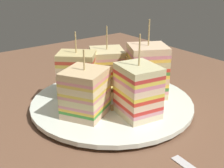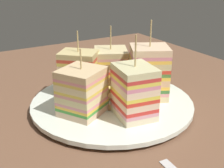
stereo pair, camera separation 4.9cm
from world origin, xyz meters
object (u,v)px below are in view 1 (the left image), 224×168
Objects in this scene: sandwich_wedge_3 at (107,68)px; chip_pile at (99,93)px; sandwich_wedge_2 at (147,71)px; sandwich_wedge_4 at (77,74)px; sandwich_wedge_0 at (85,93)px; plate at (112,103)px; sandwich_wedge_1 at (138,91)px.

sandwich_wedge_3 is 1.58× the size of chip_pile.
sandwich_wedge_2 reaches higher than sandwich_wedge_4.
sandwich_wedge_0 reaches higher than chip_pile.
chip_pile reaches higher than plate.
sandwich_wedge_3 is (-7.48, -3.07, -0.90)cm from sandwich_wedge_2.
sandwich_wedge_0 is at bearing -25.55° from sandwich_wedge_3.
plate is 7.64cm from sandwich_wedge_0.
sandwich_wedge_3 reaches higher than plate.
chip_pile is (3.85, 1.82, -2.61)cm from sandwich_wedge_4.
sandwich_wedge_1 is 12.49cm from sandwich_wedge_3.
sandwich_wedge_1 is 7.76cm from sandwich_wedge_2.
sandwich_wedge_4 is at bearing 25.06° from sandwich_wedge_1.
sandwich_wedge_3 is (-5.64, 3.10, 4.10)cm from plate.
sandwich_wedge_2 is at bearing -44.28° from sandwich_wedge_1.
sandwich_wedge_4 is (-7.03, 2.82, 0.26)cm from sandwich_wedge_0.
sandwich_wedge_0 is at bearing -69.71° from sandwich_wedge_4.
sandwich_wedge_3 is at bearing -5.38° from sandwich_wedge_1.
sandwich_wedge_1 is at bearing 64.62° from sandwich_wedge_2.
sandwich_wedge_4 is (-5.46, -3.42, 4.38)cm from plate.
sandwich_wedge_1 is 1.11× the size of sandwich_wedge_4.
sandwich_wedge_4 is 5.00cm from chip_pile.
sandwich_wedge_0 is 11.80cm from sandwich_wedge_3.
sandwich_wedge_2 is 1.17× the size of sandwich_wedge_3.
sandwich_wedge_4 is (0.18, -6.52, 0.27)cm from sandwich_wedge_3.
chip_pile is at bearing -22.59° from sandwich_wedge_4.
plate is at bearing 11.59° from sandwich_wedge_2.
sandwich_wedge_0 is at bearing 26.97° from sandwich_wedge_2.
plate is 2.42× the size of sandwich_wedge_4.
plate is at bearing 44.90° from chip_pile.
sandwich_wedge_4 reaches higher than plate.
sandwich_wedge_3 is (-7.21, 9.34, -0.01)cm from sandwich_wedge_0.
sandwich_wedge_0 is 0.91× the size of sandwich_wedge_4.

